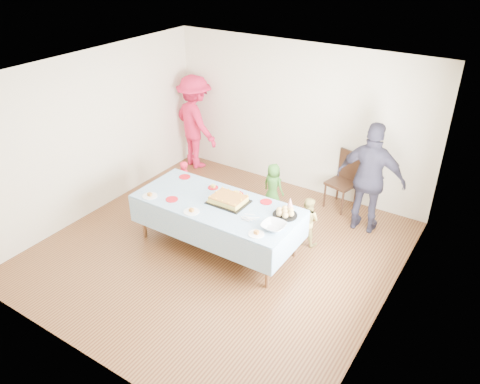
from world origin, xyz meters
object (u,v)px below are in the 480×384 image
object	(u,v)px
dining_chair	(345,177)
adult_left	(195,122)
birthday_cake	(228,200)
party_table	(217,206)

from	to	relation	value
dining_chair	adult_left	bearing A→B (deg)	-164.27
birthday_cake	dining_chair	bearing A→B (deg)	64.57
birthday_cake	adult_left	bearing A→B (deg)	136.94
dining_chair	adult_left	distance (m)	3.19
party_table	dining_chair	size ratio (longest dim) A/B	2.46
party_table	dining_chair	bearing A→B (deg)	62.59
birthday_cake	adult_left	xyz separation A→B (m)	(-2.17, 2.02, 0.11)
party_table	dining_chair	distance (m)	2.49
party_table	birthday_cake	world-z (taller)	birthday_cake
dining_chair	adult_left	world-z (taller)	adult_left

